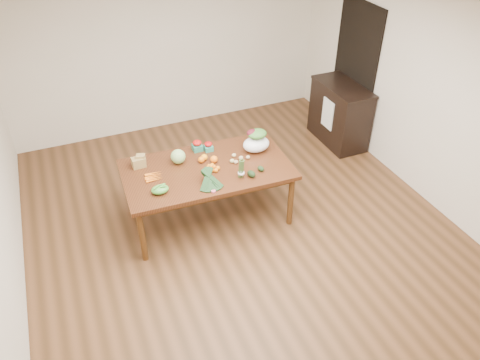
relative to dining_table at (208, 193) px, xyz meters
name	(u,v)px	position (x,y,z in m)	size (l,w,h in m)	color
floor	(245,234)	(0.29, -0.48, -0.38)	(6.00, 6.00, 0.00)	brown
ceiling	(246,7)	(0.29, -0.48, 2.33)	(5.00, 6.00, 0.02)	white
room_walls	(245,139)	(0.29, -0.48, 0.97)	(5.02, 6.02, 2.70)	silver
dining_table	(208,193)	(0.00, 0.00, 0.00)	(1.97, 1.09, 0.75)	#512913
doorway_dark	(354,72)	(2.77, 1.12, 0.68)	(0.02, 1.00, 2.10)	black
cabinet	(340,114)	(2.51, 0.98, 0.10)	(0.52, 1.02, 0.94)	black
dish_towel	(328,114)	(2.25, 0.92, 0.18)	(0.02, 0.28, 0.45)	white
paper_bag	(138,161)	(-0.73, 0.33, 0.45)	(0.20, 0.17, 0.14)	#9F8247
cabbage	(178,157)	(-0.27, 0.23, 0.46)	(0.18, 0.18, 0.18)	#A0B86A
strawberry_basket_a	(197,146)	(0.03, 0.41, 0.43)	(0.12, 0.12, 0.11)	red
strawberry_basket_b	(208,147)	(0.15, 0.35, 0.42)	(0.10, 0.10, 0.09)	red
orange_a	(201,160)	(-0.02, 0.13, 0.41)	(0.08, 0.08, 0.08)	orange
orange_b	(204,157)	(0.03, 0.17, 0.41)	(0.08, 0.08, 0.08)	orange
orange_c	(214,159)	(0.12, 0.07, 0.42)	(0.09, 0.09, 0.09)	orange
mandarin_cluster	(211,167)	(0.04, -0.07, 0.42)	(0.18, 0.18, 0.08)	#E35A0D
carrots	(153,177)	(-0.63, 0.05, 0.39)	(0.22, 0.19, 0.03)	#D74C12
snap_pea_bag	(160,189)	(-0.63, -0.26, 0.42)	(0.20, 0.15, 0.09)	#479733
kale_bunch	(210,181)	(-0.08, -0.37, 0.45)	(0.32, 0.40, 0.16)	black
asparagus_bundle	(241,169)	(0.30, -0.34, 0.50)	(0.08, 0.08, 0.25)	#527636
potato_a	(232,161)	(0.32, -0.01, 0.40)	(0.06, 0.05, 0.05)	tan
potato_b	(236,162)	(0.35, -0.05, 0.40)	(0.05, 0.05, 0.05)	tan
potato_c	(241,158)	(0.44, 0.01, 0.40)	(0.06, 0.05, 0.05)	tan
potato_d	(234,155)	(0.39, 0.09, 0.40)	(0.06, 0.05, 0.05)	tan
potato_e	(248,157)	(0.53, -0.01, 0.40)	(0.05, 0.05, 0.04)	tan
avocado_a	(251,174)	(0.41, -0.37, 0.41)	(0.08, 0.11, 0.08)	black
avocado_b	(261,169)	(0.56, -0.30, 0.41)	(0.06, 0.09, 0.06)	black
salad_bag	(256,142)	(0.69, 0.12, 0.51)	(0.34, 0.26, 0.26)	white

